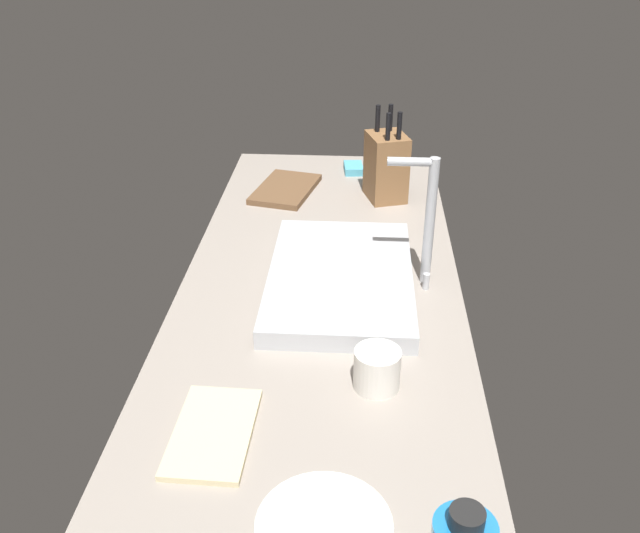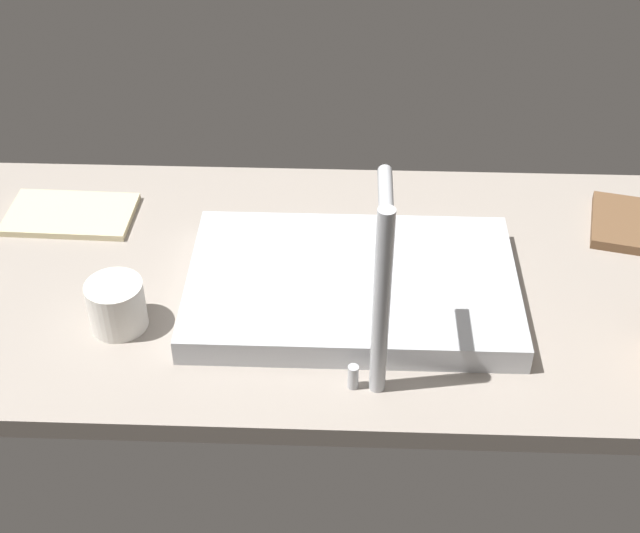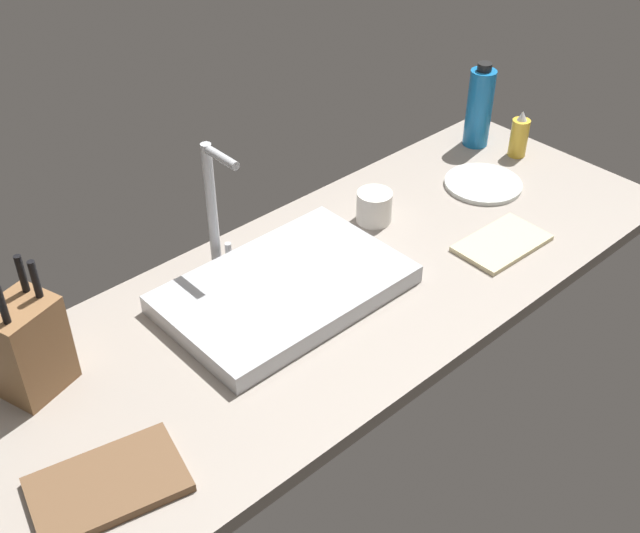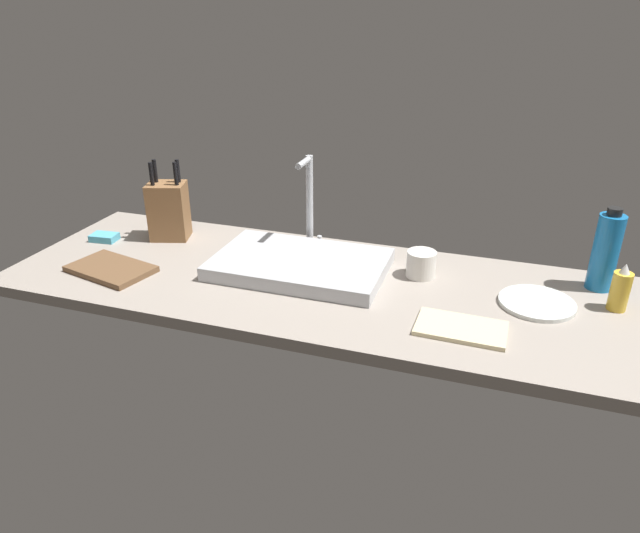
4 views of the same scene
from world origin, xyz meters
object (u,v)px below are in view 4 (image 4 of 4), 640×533
(dinner_plate, at_px, (537,303))
(coffee_mug, at_px, (421,264))
(sink_basin, at_px, (300,264))
(dish_towel, at_px, (461,328))
(knife_block, at_px, (169,210))
(dish_sponge, at_px, (104,237))
(cutting_board, at_px, (111,269))
(faucet, at_px, (309,197))
(water_bottle, at_px, (606,252))
(soap_bottle, at_px, (620,290))

(dinner_plate, height_order, coffee_mug, coffee_mug)
(sink_basin, relative_size, dish_towel, 2.32)
(coffee_mug, bearing_deg, knife_block, 177.87)
(dinner_plate, xyz_separation_m, coffee_mug, (-0.34, 0.08, 0.03))
(dish_sponge, bearing_deg, cutting_board, -48.61)
(faucet, relative_size, water_bottle, 1.27)
(cutting_board, height_order, dish_sponge, dish_sponge)
(soap_bottle, bearing_deg, faucet, 171.03)
(knife_block, height_order, coffee_mug, knife_block)
(water_bottle, height_order, dish_towel, water_bottle)
(coffee_mug, xyz_separation_m, dish_sponge, (-1.11, -0.07, -0.03))
(dinner_plate, bearing_deg, knife_block, 174.71)
(dinner_plate, bearing_deg, coffee_mug, 166.52)
(knife_block, xyz_separation_m, cutting_board, (-0.03, -0.31, -0.09))
(sink_basin, height_order, coffee_mug, coffee_mug)
(knife_block, bearing_deg, sink_basin, -29.47)
(cutting_board, relative_size, water_bottle, 1.04)
(water_bottle, xyz_separation_m, coffee_mug, (-0.51, -0.09, -0.08))
(sink_basin, distance_m, dish_sponge, 0.74)
(soap_bottle, relative_size, dish_sponge, 1.53)
(water_bottle, height_order, coffee_mug, water_bottle)
(cutting_board, height_order, dish_towel, cutting_board)
(dish_towel, bearing_deg, dinner_plate, 47.75)
(water_bottle, relative_size, dinner_plate, 1.19)
(sink_basin, bearing_deg, soap_bottle, 2.80)
(knife_block, height_order, water_bottle, knife_block)
(coffee_mug, bearing_deg, cutting_board, -163.44)
(dinner_plate, distance_m, coffee_mug, 0.35)
(sink_basin, xyz_separation_m, soap_bottle, (0.91, 0.04, 0.04))
(dish_towel, distance_m, dish_sponge, 1.28)
(faucet, height_order, coffee_mug, faucet)
(coffee_mug, bearing_deg, dish_sponge, -176.55)
(dinner_plate, height_order, dish_sponge, dish_sponge)
(sink_basin, bearing_deg, dish_sponge, 178.77)
(water_bottle, height_order, dish_sponge, water_bottle)
(dish_towel, bearing_deg, coffee_mug, 117.97)
(dish_towel, bearing_deg, soap_bottle, 32.32)
(soap_bottle, bearing_deg, dinner_plate, -168.23)
(sink_basin, xyz_separation_m, cutting_board, (-0.56, -0.19, -0.01))
(knife_block, height_order, cutting_board, knife_block)
(faucet, bearing_deg, dish_sponge, -165.85)
(water_bottle, bearing_deg, knife_block, -177.89)
(dinner_plate, relative_size, dish_sponge, 2.32)
(sink_basin, distance_m, soap_bottle, 0.91)
(faucet, bearing_deg, water_bottle, -1.62)
(knife_block, relative_size, cutting_board, 1.08)
(faucet, relative_size, knife_block, 1.13)
(coffee_mug, bearing_deg, dinner_plate, -13.48)
(dish_sponge, bearing_deg, soap_bottle, 0.99)
(dish_sponge, bearing_deg, coffee_mug, 3.45)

